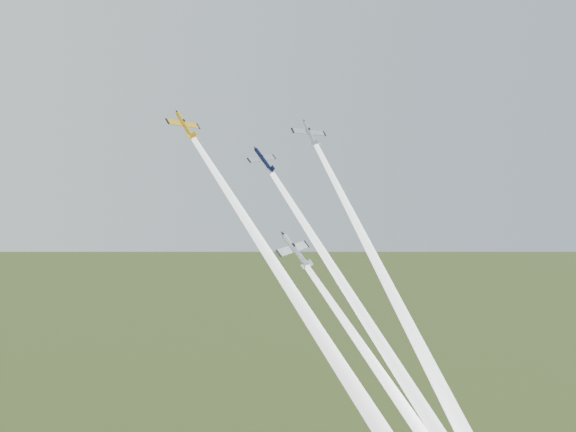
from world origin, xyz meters
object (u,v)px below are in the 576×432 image
object	(u,v)px
plane_navy	(264,160)
plane_silver_right	(310,133)
plane_silver_low	(296,251)
plane_yellow	(185,125)

from	to	relation	value
plane_navy	plane_silver_right	xyz separation A→B (m)	(15.66, 7.72, 5.57)
plane_navy	plane_silver_low	xyz separation A→B (m)	(0.15, -9.45, -15.02)
plane_yellow	plane_navy	bearing A→B (deg)	-51.80
plane_silver_right	plane_silver_low	world-z (taller)	plane_silver_right
plane_navy	plane_yellow	bearing A→B (deg)	132.38
plane_navy	plane_silver_low	size ratio (longest dim) A/B	0.78
plane_silver_right	plane_silver_low	distance (m)	30.97
plane_yellow	plane_silver_right	xyz separation A→B (m)	(26.84, 0.10, -0.37)
plane_yellow	plane_navy	world-z (taller)	plane_yellow
plane_yellow	plane_silver_low	world-z (taller)	plane_yellow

